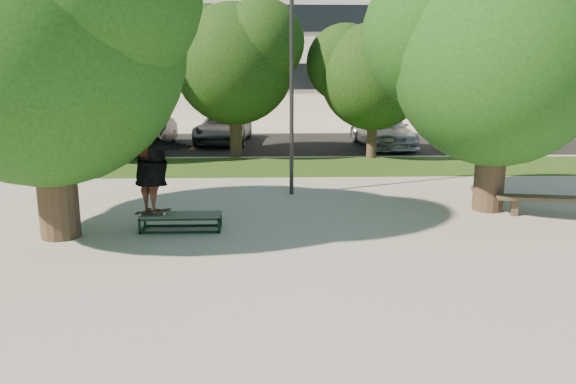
{
  "coord_description": "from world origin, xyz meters",
  "views": [
    {
      "loc": [
        0.36,
        -10.92,
        3.66
      ],
      "look_at": [
        0.75,
        0.6,
        1.06
      ],
      "focal_mm": 35.0,
      "sensor_mm": 36.0,
      "label": 1
    }
  ],
  "objects_px": {
    "grind_box": "(181,222)",
    "car_silver_b": "(382,130)",
    "tree_right": "(495,47)",
    "bench": "(567,201)",
    "lamppost": "(292,84)",
    "car_silver_a": "(140,133)",
    "tree_left": "(39,27)",
    "car_grey": "(223,128)",
    "car_dark": "(155,132)"
  },
  "relations": [
    {
      "from": "grind_box",
      "to": "bench",
      "type": "distance_m",
      "value": 9.35
    },
    {
      "from": "tree_left",
      "to": "car_silver_b",
      "type": "relative_size",
      "value": 1.37
    },
    {
      "from": "grind_box",
      "to": "tree_left",
      "type": "bearing_deg",
      "value": -172.91
    },
    {
      "from": "tree_left",
      "to": "car_grey",
      "type": "xyz_separation_m",
      "value": [
        2.44,
        15.21,
        -3.71
      ]
    },
    {
      "from": "grind_box",
      "to": "car_silver_b",
      "type": "height_order",
      "value": "car_silver_b"
    },
    {
      "from": "car_silver_a",
      "to": "car_grey",
      "type": "bearing_deg",
      "value": 28.81
    },
    {
      "from": "car_grey",
      "to": "car_silver_b",
      "type": "xyz_separation_m",
      "value": [
        7.42,
        -1.59,
        0.05
      ]
    },
    {
      "from": "car_silver_a",
      "to": "car_grey",
      "type": "relative_size",
      "value": 0.91
    },
    {
      "from": "car_silver_a",
      "to": "tree_left",
      "type": "bearing_deg",
      "value": -96.63
    },
    {
      "from": "lamppost",
      "to": "bench",
      "type": "bearing_deg",
      "value": -22.72
    },
    {
      "from": "car_silver_b",
      "to": "car_silver_a",
      "type": "bearing_deg",
      "value": -179.42
    },
    {
      "from": "tree_right",
      "to": "lamppost",
      "type": "bearing_deg",
      "value": 158.72
    },
    {
      "from": "tree_right",
      "to": "bench",
      "type": "relative_size",
      "value": 1.95
    },
    {
      "from": "tree_right",
      "to": "tree_left",
      "type": "bearing_deg",
      "value": -168.97
    },
    {
      "from": "grind_box",
      "to": "car_silver_b",
      "type": "xyz_separation_m",
      "value": [
        7.22,
        13.28,
        0.57
      ]
    },
    {
      "from": "tree_right",
      "to": "lamppost",
      "type": "distance_m",
      "value": 5.36
    },
    {
      "from": "tree_left",
      "to": "grind_box",
      "type": "distance_m",
      "value": 5.0
    },
    {
      "from": "car_silver_b",
      "to": "car_grey",
      "type": "bearing_deg",
      "value": 162.09
    },
    {
      "from": "lamppost",
      "to": "bench",
      "type": "xyz_separation_m",
      "value": [
        6.66,
        -2.79,
        -2.72
      ]
    },
    {
      "from": "car_grey",
      "to": "bench",
      "type": "bearing_deg",
      "value": -52.14
    },
    {
      "from": "tree_right",
      "to": "grind_box",
      "type": "xyz_separation_m",
      "value": [
        -7.57,
        -1.66,
        -3.9
      ]
    },
    {
      "from": "tree_left",
      "to": "car_grey",
      "type": "height_order",
      "value": "tree_left"
    },
    {
      "from": "lamppost",
      "to": "grind_box",
      "type": "relative_size",
      "value": 3.39
    },
    {
      "from": "tree_right",
      "to": "lamppost",
      "type": "relative_size",
      "value": 1.07
    },
    {
      "from": "tree_right",
      "to": "car_dark",
      "type": "distance_m",
      "value": 16.7
    },
    {
      "from": "tree_left",
      "to": "bench",
      "type": "height_order",
      "value": "tree_left"
    },
    {
      "from": "grind_box",
      "to": "car_silver_b",
      "type": "relative_size",
      "value": 0.35
    },
    {
      "from": "tree_right",
      "to": "grind_box",
      "type": "bearing_deg",
      "value": -167.62
    },
    {
      "from": "lamppost",
      "to": "tree_left",
      "type": "bearing_deg",
      "value": -143.58
    },
    {
      "from": "tree_left",
      "to": "tree_right",
      "type": "height_order",
      "value": "tree_left"
    },
    {
      "from": "bench",
      "to": "car_silver_b",
      "type": "relative_size",
      "value": 0.64
    },
    {
      "from": "tree_right",
      "to": "lamppost",
      "type": "xyz_separation_m",
      "value": [
        -4.92,
        1.92,
        -0.94
      ]
    },
    {
      "from": "car_dark",
      "to": "car_grey",
      "type": "distance_m",
      "value": 3.24
    },
    {
      "from": "bench",
      "to": "tree_right",
      "type": "bearing_deg",
      "value": 163.87
    },
    {
      "from": "tree_right",
      "to": "lamppost",
      "type": "height_order",
      "value": "tree_right"
    },
    {
      "from": "bench",
      "to": "car_silver_b",
      "type": "height_order",
      "value": "car_silver_b"
    },
    {
      "from": "car_grey",
      "to": "grind_box",
      "type": "bearing_deg",
      "value": -85.4
    },
    {
      "from": "car_dark",
      "to": "car_grey",
      "type": "xyz_separation_m",
      "value": [
        3.08,
        1.01,
        0.07
      ]
    },
    {
      "from": "car_dark",
      "to": "tree_right",
      "type": "bearing_deg",
      "value": -46.57
    },
    {
      "from": "car_dark",
      "to": "grind_box",
      "type": "bearing_deg",
      "value": -74.9
    },
    {
      "from": "car_silver_a",
      "to": "tree_right",
      "type": "bearing_deg",
      "value": -53.99
    },
    {
      "from": "tree_left",
      "to": "bench",
      "type": "xyz_separation_m",
      "value": [
        11.95,
        1.12,
        -4.0
      ]
    },
    {
      "from": "lamppost",
      "to": "car_silver_a",
      "type": "relative_size",
      "value": 1.31
    },
    {
      "from": "car_grey",
      "to": "car_silver_b",
      "type": "distance_m",
      "value": 7.59
    },
    {
      "from": "grind_box",
      "to": "car_silver_b",
      "type": "distance_m",
      "value": 15.13
    },
    {
      "from": "car_silver_a",
      "to": "bench",
      "type": "bearing_deg",
      "value": -52.15
    },
    {
      "from": "car_silver_b",
      "to": "bench",
      "type": "bearing_deg",
      "value": -86.31
    },
    {
      "from": "car_grey",
      "to": "car_silver_a",
      "type": "bearing_deg",
      "value": -136.44
    },
    {
      "from": "bench",
      "to": "car_silver_b",
      "type": "bearing_deg",
      "value": 109.99
    },
    {
      "from": "bench",
      "to": "car_silver_a",
      "type": "height_order",
      "value": "car_silver_a"
    }
  ]
}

